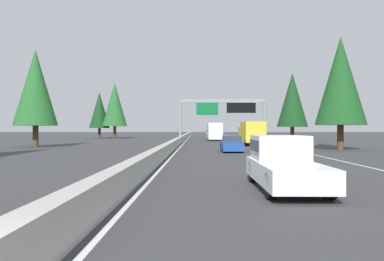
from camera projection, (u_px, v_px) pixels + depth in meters
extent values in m
plane|color=#38383A|center=(184.00, 141.00, 62.98)|extent=(320.00, 320.00, 0.00)
cube|color=#ADAAA3|center=(186.00, 136.00, 82.98)|extent=(180.00, 0.56, 0.90)
cube|color=silver|center=(246.00, 140.00, 72.82)|extent=(160.00, 0.16, 0.01)
cube|color=silver|center=(187.00, 140.00, 72.97)|extent=(160.00, 0.16, 0.01)
cylinder|color=gray|center=(180.00, 123.00, 55.87)|extent=(0.36, 0.36, 5.87)
cylinder|color=gray|center=(265.00, 123.00, 55.71)|extent=(0.36, 0.36, 5.87)
cube|color=gray|center=(222.00, 101.00, 55.77)|extent=(0.50, 12.32, 0.50)
cube|color=#0C602D|center=(207.00, 108.00, 55.66)|extent=(0.12, 3.20, 1.90)
cube|color=black|center=(241.00, 108.00, 55.59)|extent=(0.16, 4.20, 1.50)
cube|color=white|center=(286.00, 172.00, 13.26)|extent=(5.60, 2.00, 0.70)
cube|color=white|center=(279.00, 148.00, 14.26)|extent=(2.24, 1.84, 0.90)
cube|color=#2D3847|center=(279.00, 145.00, 14.26)|extent=(2.02, 1.92, 0.41)
cylinder|color=black|center=(253.00, 172.00, 15.12)|extent=(0.80, 0.28, 0.80)
cylinder|color=black|center=(297.00, 172.00, 15.09)|extent=(0.80, 0.28, 0.80)
cylinder|color=black|center=(271.00, 186.00, 11.42)|extent=(0.80, 0.28, 0.80)
cylinder|color=black|center=(329.00, 186.00, 11.40)|extent=(0.80, 0.28, 0.80)
cube|color=#1E4793|center=(231.00, 146.00, 34.73)|extent=(4.40, 1.80, 0.76)
cube|color=#2D3847|center=(232.00, 139.00, 34.50)|extent=(2.46, 1.51, 0.56)
cylinder|color=black|center=(222.00, 148.00, 36.15)|extent=(0.64, 0.22, 0.64)
cylinder|color=black|center=(238.00, 148.00, 36.12)|extent=(0.64, 0.22, 0.64)
cylinder|color=black|center=(224.00, 149.00, 33.33)|extent=(0.64, 0.22, 0.64)
cylinder|color=black|center=(242.00, 149.00, 33.31)|extent=(0.64, 0.22, 0.64)
cube|color=white|center=(214.00, 131.00, 71.62)|extent=(11.50, 2.50, 2.90)
cube|color=#2D3847|center=(214.00, 129.00, 71.62)|extent=(11.04, 2.55, 0.84)
cylinder|color=black|center=(208.00, 137.00, 75.67)|extent=(1.00, 0.30, 1.00)
cylinder|color=black|center=(219.00, 137.00, 75.64)|extent=(1.00, 0.30, 1.00)
cylinder|color=black|center=(209.00, 138.00, 67.62)|extent=(1.00, 0.30, 1.00)
cylinder|color=black|center=(222.00, 138.00, 67.59)|extent=(1.00, 0.30, 1.00)
cube|color=slate|center=(208.00, 133.00, 123.06)|extent=(4.40, 1.80, 0.76)
cube|color=#2D3847|center=(208.00, 131.00, 122.84)|extent=(2.46, 1.51, 0.56)
cylinder|color=black|center=(205.00, 134.00, 124.48)|extent=(0.64, 0.22, 0.64)
cylinder|color=black|center=(210.00, 134.00, 124.46)|extent=(0.64, 0.22, 0.64)
cylinder|color=black|center=(205.00, 134.00, 121.67)|extent=(0.64, 0.22, 0.64)
cylinder|color=black|center=(210.00, 134.00, 121.65)|extent=(0.64, 0.22, 0.64)
cube|color=gold|center=(252.00, 132.00, 47.77)|extent=(6.12, 2.40, 2.50)
cube|color=#AD931E|center=(248.00, 134.00, 52.02)|extent=(2.38, 2.30, 1.90)
cylinder|color=black|center=(240.00, 141.00, 51.87)|extent=(0.90, 0.28, 0.90)
cylinder|color=black|center=(256.00, 141.00, 51.84)|extent=(0.90, 0.28, 0.90)
cylinder|color=black|center=(246.00, 142.00, 46.09)|extent=(0.90, 0.28, 0.90)
cylinder|color=black|center=(263.00, 142.00, 46.06)|extent=(0.90, 0.28, 0.90)
cylinder|color=#4C3823|center=(340.00, 137.00, 37.98)|extent=(0.63, 0.63, 2.47)
cone|color=#194C1E|center=(341.00, 81.00, 37.95)|extent=(4.94, 4.94, 8.76)
cylinder|color=#4C3823|center=(292.00, 134.00, 59.32)|extent=(0.62, 0.62, 2.36)
cone|color=#143D19|center=(292.00, 100.00, 59.29)|extent=(4.72, 4.72, 8.37)
cylinder|color=#4C3823|center=(36.00, 136.00, 43.70)|extent=(0.63, 0.63, 2.45)
cone|color=#236028|center=(35.00, 87.00, 43.67)|extent=(4.90, 4.90, 8.69)
cylinder|color=#4C3823|center=(99.00, 133.00, 84.11)|extent=(0.60, 0.60, 2.22)
cone|color=#143D19|center=(99.00, 110.00, 84.08)|extent=(4.43, 4.43, 7.85)
cylinder|color=#4C3823|center=(115.00, 132.00, 81.74)|extent=(0.64, 0.64, 2.60)
cone|color=#236028|center=(115.00, 105.00, 81.71)|extent=(5.21, 5.21, 9.24)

